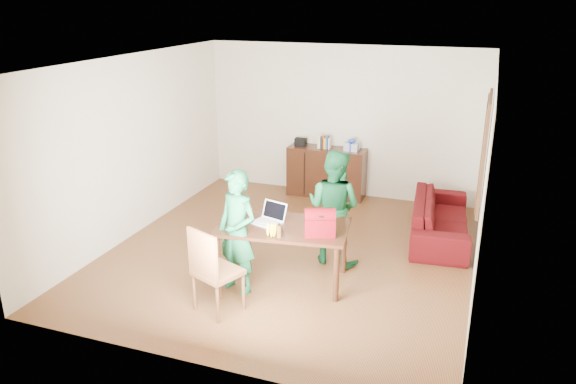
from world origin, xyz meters
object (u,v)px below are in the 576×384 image
at_px(chair, 217,287).
at_px(bottle, 279,231).
at_px(person_far, 334,207).
at_px(laptop, 267,220).
at_px(table, 283,233).
at_px(red_bag, 320,225).
at_px(person_near, 237,232).
at_px(sofa, 441,218).

bearing_deg(chair, bottle, 69.83).
distance_m(person_far, laptop, 1.02).
distance_m(table, laptop, 0.25).
bearing_deg(red_bag, bottle, -172.20).
bearing_deg(bottle, red_bag, 27.58).
bearing_deg(person_near, laptop, 78.55).
bearing_deg(table, red_bag, -21.36).
distance_m(table, red_bag, 0.59).
relative_size(laptop, sofa, 0.20).
bearing_deg(laptop, red_bag, 7.54).
distance_m(person_near, laptop, 0.45).
xyz_separation_m(chair, sofa, (2.23, 3.06, -0.01)).
bearing_deg(person_far, table, 72.49).
relative_size(chair, person_far, 0.66).
distance_m(table, bottle, 0.41).
relative_size(chair, bottle, 6.02).
bearing_deg(person_far, chair, 74.98).
distance_m(bottle, red_bag, 0.49).
height_order(person_far, bottle, person_far).
height_order(laptop, sofa, laptop).
height_order(person_far, red_bag, person_far).
height_order(table, sofa, table).
distance_m(laptop, sofa, 2.95).
bearing_deg(red_bag, person_near, 176.15).
bearing_deg(bottle, laptop, 130.78).
xyz_separation_m(chair, person_far, (0.91, 1.71, 0.49)).
xyz_separation_m(person_near, laptop, (0.23, 0.39, 0.04)).
height_order(person_near, laptop, person_near).
distance_m(laptop, bottle, 0.46).
bearing_deg(person_near, person_far, 71.71).
height_order(person_near, bottle, person_near).
relative_size(person_near, red_bag, 4.28).
bearing_deg(person_far, bottle, 85.03).
bearing_deg(red_bag, laptop, 151.21).
xyz_separation_m(chair, bottle, (0.54, 0.59, 0.55)).
xyz_separation_m(table, red_bag, (0.52, -0.13, 0.23)).
height_order(table, laptop, laptop).
distance_m(chair, person_near, 0.72).
height_order(chair, red_bag, chair).
bearing_deg(bottle, person_near, -174.92).
distance_m(red_bag, sofa, 2.63).
relative_size(person_far, laptop, 3.89).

